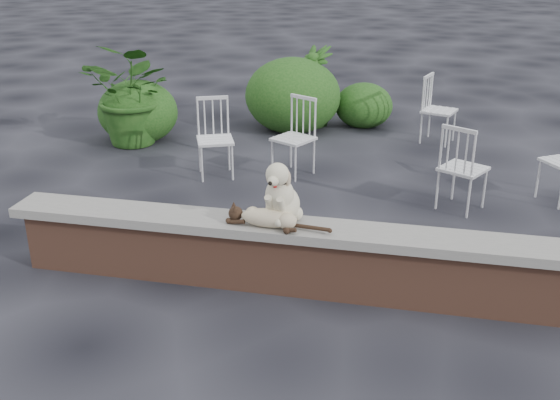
% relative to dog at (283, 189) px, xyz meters
% --- Properties ---
extents(ground, '(60.00, 60.00, 0.00)m').
position_rel_dog_xyz_m(ground, '(0.78, -0.08, -0.85)').
color(ground, black).
rests_on(ground, ground).
extents(brick_wall, '(6.00, 0.30, 0.50)m').
position_rel_dog_xyz_m(brick_wall, '(0.78, -0.08, -0.60)').
color(brick_wall, brown).
rests_on(brick_wall, ground).
extents(capstone, '(6.20, 0.40, 0.08)m').
position_rel_dog_xyz_m(capstone, '(0.78, -0.08, -0.31)').
color(capstone, slate).
rests_on(capstone, brick_wall).
extents(dog, '(0.42, 0.51, 0.53)m').
position_rel_dog_xyz_m(dog, '(0.00, 0.00, 0.00)').
color(dog, beige).
rests_on(dog, capstone).
extents(cat, '(1.04, 0.42, 0.17)m').
position_rel_dog_xyz_m(cat, '(-0.08, -0.15, -0.18)').
color(cat, tan).
rests_on(cat, capstone).
extents(chair_c, '(0.76, 0.76, 0.94)m').
position_rel_dog_xyz_m(chair_c, '(1.52, 1.96, -0.38)').
color(chair_c, white).
rests_on(chair_c, ground).
extents(chair_b, '(0.76, 0.76, 0.94)m').
position_rel_dog_xyz_m(chair_b, '(-0.43, 2.62, -0.38)').
color(chair_b, white).
rests_on(chair_b, ground).
extents(chair_a, '(0.73, 0.73, 0.94)m').
position_rel_dog_xyz_m(chair_a, '(-1.33, 2.36, -0.38)').
color(chair_a, white).
rests_on(chair_a, ground).
extents(chair_e, '(0.71, 0.71, 0.94)m').
position_rel_dog_xyz_m(chair_e, '(1.30, 4.34, -0.38)').
color(chair_e, white).
rests_on(chair_e, ground).
extents(potted_plant_a, '(1.50, 1.37, 1.42)m').
position_rel_dog_xyz_m(potted_plant_a, '(-2.79, 3.37, -0.13)').
color(potted_plant_a, '#1A4513').
rests_on(potted_plant_a, ground).
extents(potted_plant_b, '(0.95, 0.95, 1.20)m').
position_rel_dog_xyz_m(potted_plant_b, '(-0.57, 4.84, -0.25)').
color(potted_plant_b, '#1A4513').
rests_on(potted_plant_b, ground).
extents(shrubbery, '(4.06, 2.32, 1.13)m').
position_rel_dog_xyz_m(shrubbery, '(-1.27, 4.34, -0.40)').
color(shrubbery, '#1A4513').
rests_on(shrubbery, ground).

